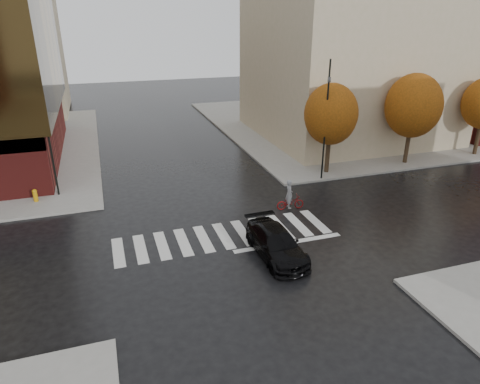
# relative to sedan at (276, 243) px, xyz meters

# --- Properties ---
(ground) EXTENTS (120.00, 120.00, 0.00)m
(ground) POSITION_rel_sedan_xyz_m (-1.88, 2.27, -0.69)
(ground) COLOR black
(ground) RESTS_ON ground
(sidewalk_ne) EXTENTS (30.00, 30.00, 0.15)m
(sidewalk_ne) POSITION_rel_sedan_xyz_m (19.12, 23.27, -0.61)
(sidewalk_ne) COLOR gray
(sidewalk_ne) RESTS_ON ground
(crosswalk) EXTENTS (12.00, 3.00, 0.01)m
(crosswalk) POSITION_rel_sedan_xyz_m (-1.88, 2.77, -0.68)
(crosswalk) COLOR silver
(crosswalk) RESTS_ON ground
(building_ne_tan) EXTENTS (16.00, 16.00, 18.00)m
(building_ne_tan) POSITION_rel_sedan_xyz_m (15.12, 19.27, 8.46)
(building_ne_tan) COLOR tan
(building_ne_tan) RESTS_ON sidewalk_ne
(tree_ne_a) EXTENTS (3.80, 3.80, 6.50)m
(tree_ne_a) POSITION_rel_sedan_xyz_m (8.12, 9.67, 3.77)
(tree_ne_a) COLOR black
(tree_ne_a) RESTS_ON sidewalk_ne
(tree_ne_b) EXTENTS (4.20, 4.20, 6.89)m
(tree_ne_b) POSITION_rel_sedan_xyz_m (15.12, 9.67, 3.93)
(tree_ne_b) COLOR black
(tree_ne_b) RESTS_ON sidewalk_ne
(sedan) EXTENTS (2.02, 4.77, 1.37)m
(sedan) POSITION_rel_sedan_xyz_m (0.00, 0.00, 0.00)
(sedan) COLOR black
(sedan) RESTS_ON ground
(cyclist) EXTENTS (1.74, 0.75, 1.92)m
(cyclist) POSITION_rel_sedan_xyz_m (2.90, 4.77, -0.03)
(cyclist) COLOR maroon
(cyclist) RESTS_ON ground
(traffic_light_nw) EXTENTS (0.22, 0.19, 7.24)m
(traffic_light_nw) POSITION_rel_sedan_xyz_m (-10.60, 11.27, 3.58)
(traffic_light_nw) COLOR black
(traffic_light_nw) RESTS_ON sidewalk_nw
(traffic_light_ne) EXTENTS (0.22, 0.25, 8.22)m
(traffic_light_ne) POSITION_rel_sedan_xyz_m (7.12, 8.57, 4.26)
(traffic_light_ne) COLOR black
(traffic_light_ne) RESTS_ON sidewalk_ne
(fire_hydrant) EXTENTS (0.29, 0.29, 0.82)m
(fire_hydrant) POSITION_rel_sedan_xyz_m (-11.88, 10.55, -0.09)
(fire_hydrant) COLOR #C0880B
(fire_hydrant) RESTS_ON sidewalk_nw
(manhole) EXTENTS (0.67, 0.67, 0.01)m
(manhole) POSITION_rel_sedan_xyz_m (1.05, 0.71, -0.68)
(manhole) COLOR #433518
(manhole) RESTS_ON ground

